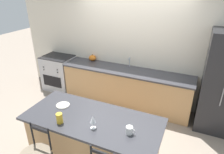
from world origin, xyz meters
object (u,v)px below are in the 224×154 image
at_px(wine_glass, 93,120).
at_px(tumbler_cup, 59,118).
at_px(dinner_plate, 63,105).
at_px(coffee_mug, 130,130).
at_px(pumpkin_decoration, 92,58).
at_px(oven_range, 59,73).

distance_m(wine_glass, tumbler_cup, 0.48).
xyz_separation_m(dinner_plate, coffee_mug, (1.16, -0.18, 0.04)).
bearing_deg(tumbler_cup, pumpkin_decoration, 109.30).
distance_m(oven_range, dinner_plate, 2.45).
xyz_separation_m(coffee_mug, pumpkin_decoration, (-1.78, 2.22, -0.03)).
bearing_deg(dinner_plate, coffee_mug, -8.74).
height_order(dinner_plate, pumpkin_decoration, pumpkin_decoration).
height_order(oven_range, tumbler_cup, tumbler_cup).
bearing_deg(coffee_mug, tumbler_cup, -169.03).
bearing_deg(wine_glass, tumbler_cup, -169.36).
relative_size(oven_range, coffee_mug, 7.55).
xyz_separation_m(wine_glass, pumpkin_decoration, (-1.31, 2.31, -0.11)).
height_order(tumbler_cup, pumpkin_decoration, tumbler_cup).
relative_size(oven_range, wine_glass, 4.98).
distance_m(tumbler_cup, pumpkin_decoration, 2.55).
distance_m(dinner_plate, pumpkin_decoration, 2.13).
relative_size(wine_glass, coffee_mug, 1.52).
bearing_deg(wine_glass, dinner_plate, 158.44).
relative_size(dinner_plate, tumbler_cup, 1.45).
height_order(dinner_plate, wine_glass, wine_glass).
height_order(wine_glass, coffee_mug, wine_glass).
bearing_deg(tumbler_cup, oven_range, 128.95).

